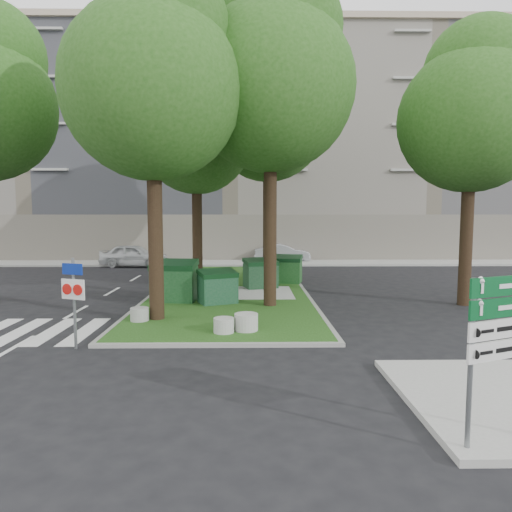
{
  "coord_description": "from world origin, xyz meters",
  "views": [
    {
      "loc": [
        1.29,
        -11.06,
        3.29
      ],
      "look_at": [
        1.49,
        2.66,
        2.0
      ],
      "focal_mm": 32.0,
      "sensor_mm": 36.0,
      "label": 1
    }
  ],
  "objects_px": {
    "tree_median_mid": "(198,127)",
    "directional_sign": "(498,332)",
    "bollard_mid": "(224,325)",
    "tree_median_far": "(269,111)",
    "dumpster_d": "(287,269)",
    "car_white": "(134,255)",
    "dumpster_a": "(174,281)",
    "car_silver": "(282,253)",
    "dumpster_c": "(261,274)",
    "bollard_right": "(246,322)",
    "litter_bin": "(262,270)",
    "tree_street_right": "(474,107)",
    "tree_median_near_right": "(273,71)",
    "dumpster_b": "(218,287)",
    "traffic_sign_pole": "(74,291)",
    "bollard_left": "(140,314)",
    "tree_median_near_left": "(156,73)"
  },
  "relations": [
    {
      "from": "tree_median_mid",
      "to": "directional_sign",
      "type": "relative_size",
      "value": 4.3
    },
    {
      "from": "bollard_mid",
      "to": "tree_median_far",
      "type": "bearing_deg",
      "value": 81.45
    },
    {
      "from": "dumpster_d",
      "to": "car_white",
      "type": "bearing_deg",
      "value": 153.82
    },
    {
      "from": "dumpster_a",
      "to": "car_silver",
      "type": "height_order",
      "value": "dumpster_a"
    },
    {
      "from": "dumpster_a",
      "to": "dumpster_c",
      "type": "relative_size",
      "value": 1.08
    },
    {
      "from": "directional_sign",
      "to": "bollard_right",
      "type": "bearing_deg",
      "value": 98.21
    },
    {
      "from": "dumpster_d",
      "to": "dumpster_a",
      "type": "bearing_deg",
      "value": -122.01
    },
    {
      "from": "tree_median_far",
      "to": "bollard_mid",
      "type": "bearing_deg",
      "value": -98.55
    },
    {
      "from": "directional_sign",
      "to": "car_silver",
      "type": "height_order",
      "value": "directional_sign"
    },
    {
      "from": "dumpster_d",
      "to": "directional_sign",
      "type": "xyz_separation_m",
      "value": [
        1.7,
        -14.67,
        0.93
      ]
    },
    {
      "from": "litter_bin",
      "to": "car_white",
      "type": "xyz_separation_m",
      "value": [
        -7.73,
        5.74,
        0.19
      ]
    },
    {
      "from": "bollard_mid",
      "to": "car_white",
      "type": "height_order",
      "value": "car_white"
    },
    {
      "from": "dumpster_a",
      "to": "car_silver",
      "type": "distance_m",
      "value": 15.0
    },
    {
      "from": "tree_median_mid",
      "to": "tree_street_right",
      "type": "xyz_separation_m",
      "value": [
        10.0,
        -4.0,
        0.0
      ]
    },
    {
      "from": "tree_median_near_right",
      "to": "car_silver",
      "type": "distance_m",
      "value": 16.72
    },
    {
      "from": "tree_median_far",
      "to": "directional_sign",
      "type": "xyz_separation_m",
      "value": [
        2.41,
        -17.06,
        -6.66
      ]
    },
    {
      "from": "bollard_right",
      "to": "tree_median_near_right",
      "type": "bearing_deg",
      "value": 75.69
    },
    {
      "from": "tree_median_near_right",
      "to": "dumpster_b",
      "type": "distance_m",
      "value": 7.55
    },
    {
      "from": "dumpster_d",
      "to": "bollard_mid",
      "type": "height_order",
      "value": "dumpster_d"
    },
    {
      "from": "dumpster_a",
      "to": "traffic_sign_pole",
      "type": "xyz_separation_m",
      "value": [
        -1.5,
        -5.5,
        0.59
      ]
    },
    {
      "from": "tree_median_mid",
      "to": "bollard_left",
      "type": "height_order",
      "value": "tree_median_mid"
    },
    {
      "from": "tree_median_near_left",
      "to": "dumpster_c",
      "type": "xyz_separation_m",
      "value": [
        3.18,
        5.62,
        -6.59
      ]
    },
    {
      "from": "bollard_left",
      "to": "litter_bin",
      "type": "height_order",
      "value": "litter_bin"
    },
    {
      "from": "traffic_sign_pole",
      "to": "car_silver",
      "type": "distance_m",
      "value": 20.71
    },
    {
      "from": "dumpster_b",
      "to": "car_white",
      "type": "distance_m",
      "value": 13.51
    },
    {
      "from": "bollard_left",
      "to": "litter_bin",
      "type": "relative_size",
      "value": 0.68
    },
    {
      "from": "dumpster_d",
      "to": "litter_bin",
      "type": "xyz_separation_m",
      "value": [
        -1.09,
        1.61,
        -0.21
      ]
    },
    {
      "from": "dumpster_a",
      "to": "bollard_left",
      "type": "distance_m",
      "value": 3.18
    },
    {
      "from": "bollard_right",
      "to": "car_white",
      "type": "height_order",
      "value": "car_white"
    },
    {
      "from": "dumpster_d",
      "to": "car_silver",
      "type": "height_order",
      "value": "dumpster_d"
    },
    {
      "from": "tree_median_near_left",
      "to": "car_silver",
      "type": "height_order",
      "value": "tree_median_near_left"
    },
    {
      "from": "bollard_mid",
      "to": "traffic_sign_pole",
      "type": "xyz_separation_m",
      "value": [
        -3.54,
        -1.03,
        1.11
      ]
    },
    {
      "from": "dumpster_b",
      "to": "directional_sign",
      "type": "distance_m",
      "value": 10.94
    },
    {
      "from": "tree_median_far",
      "to": "bollard_mid",
      "type": "xyz_separation_m",
      "value": [
        -1.68,
        -11.19,
        -8.0
      ]
    },
    {
      "from": "tree_median_mid",
      "to": "directional_sign",
      "type": "height_order",
      "value": "tree_median_mid"
    },
    {
      "from": "directional_sign",
      "to": "car_silver",
      "type": "xyz_separation_m",
      "value": [
        -1.2,
        24.5,
        -1.05
      ]
    },
    {
      "from": "tree_street_right",
      "to": "tree_median_mid",
      "type": "bearing_deg",
      "value": 158.2
    },
    {
      "from": "tree_street_right",
      "to": "traffic_sign_pole",
      "type": "distance_m",
      "value": 14.24
    },
    {
      "from": "tree_median_far",
      "to": "dumpster_c",
      "type": "distance_m",
      "value": 8.54
    },
    {
      "from": "tree_median_far",
      "to": "dumpster_b",
      "type": "height_order",
      "value": "tree_median_far"
    },
    {
      "from": "tree_median_near_right",
      "to": "dumpster_c",
      "type": "height_order",
      "value": "tree_median_near_right"
    },
    {
      "from": "bollard_mid",
      "to": "tree_median_near_right",
      "type": "bearing_deg",
      "value": 68.12
    },
    {
      "from": "tree_street_right",
      "to": "directional_sign",
      "type": "relative_size",
      "value": 4.33
    },
    {
      "from": "car_white",
      "to": "dumpster_a",
      "type": "bearing_deg",
      "value": -155.01
    },
    {
      "from": "bollard_mid",
      "to": "litter_bin",
      "type": "relative_size",
      "value": 0.69
    },
    {
      "from": "tree_median_near_right",
      "to": "directional_sign",
      "type": "distance_m",
      "value": 11.75
    },
    {
      "from": "bollard_right",
      "to": "traffic_sign_pole",
      "type": "distance_m",
      "value": 4.45
    },
    {
      "from": "litter_bin",
      "to": "bollard_right",
      "type": "bearing_deg",
      "value": -93.98
    },
    {
      "from": "tree_median_far",
      "to": "dumpster_c",
      "type": "xyz_separation_m",
      "value": [
        -0.53,
        -3.88,
        -7.59
      ]
    },
    {
      "from": "tree_median_near_right",
      "to": "dumpster_d",
      "type": "xyz_separation_m",
      "value": [
        0.91,
        5.11,
        -7.26
      ]
    }
  ]
}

